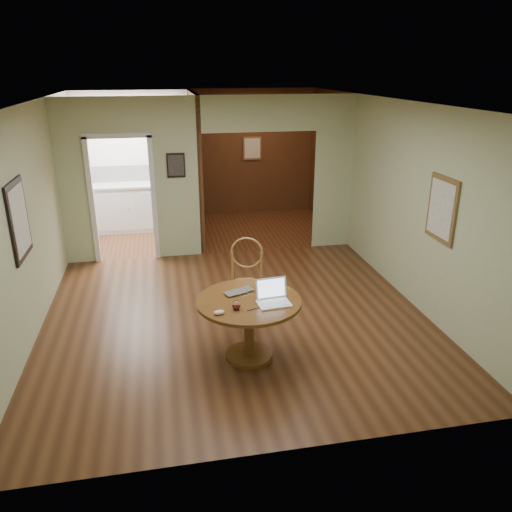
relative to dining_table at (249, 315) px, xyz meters
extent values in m
plane|color=#442513|center=(0.00, 0.96, -0.54)|extent=(5.00, 5.00, 0.00)
plane|color=silver|center=(0.00, 0.96, 2.16)|extent=(5.00, 5.00, 0.00)
plane|color=#AEB88F|center=(0.00, -1.54, 0.81)|extent=(5.00, 0.00, 5.00)
plane|color=#AEB88F|center=(-2.50, 0.96, 0.81)|extent=(0.00, 5.00, 5.00)
plane|color=#AEB88F|center=(2.50, 0.96, 0.81)|extent=(0.00, 5.00, 5.00)
cube|color=#AEB88F|center=(-2.25, 3.46, 0.81)|extent=(0.50, 2.70, 0.04)
cube|color=#AEB88F|center=(-0.60, 3.46, 0.81)|extent=(0.80, 2.70, 0.04)
cube|color=#AEB88F|center=(2.15, 3.46, 0.81)|extent=(0.70, 2.70, 0.04)
plane|color=white|center=(-1.35, 5.46, 0.81)|extent=(2.70, 0.00, 2.70)
plane|color=#381810|center=(1.15, 5.96, 0.81)|extent=(2.70, 0.00, 2.70)
cube|color=#381810|center=(-0.20, 4.71, 0.81)|extent=(0.08, 2.50, 2.70)
cube|color=black|center=(-2.48, 0.96, 0.96)|extent=(0.03, 0.70, 0.90)
cube|color=brown|center=(2.48, 0.46, 0.96)|extent=(0.03, 0.60, 0.80)
cube|color=black|center=(-0.60, 3.44, 1.06)|extent=(0.30, 0.03, 0.40)
cube|color=white|center=(1.15, 5.94, 0.91)|extent=(0.40, 0.03, 0.50)
cube|color=white|center=(-1.35, 5.45, 0.56)|extent=(2.00, 0.02, 0.32)
cylinder|color=brown|center=(0.00, 0.00, -0.51)|extent=(0.54, 0.54, 0.05)
cylinder|color=brown|center=(0.00, 0.00, -0.18)|extent=(0.12, 0.12, 0.63)
cylinder|color=brown|center=(0.00, 0.00, 0.17)|extent=(1.16, 1.16, 0.04)
cylinder|color=#A07238|center=(0.12, 0.87, -0.04)|extent=(0.57, 0.57, 0.03)
cylinder|color=#A07238|center=(-0.09, 0.75, -0.29)|extent=(0.03, 0.03, 0.50)
cylinder|color=#A07238|center=(0.23, 0.66, -0.29)|extent=(0.03, 0.03, 0.50)
cylinder|color=#A07238|center=(0.00, 1.07, -0.29)|extent=(0.03, 0.03, 0.50)
cylinder|color=#A07238|center=(0.32, 0.98, -0.29)|extent=(0.03, 0.03, 0.50)
cylinder|color=#A07238|center=(-0.02, 1.08, 0.17)|extent=(0.03, 0.03, 0.40)
cylinder|color=#A07238|center=(0.34, 0.98, 0.17)|extent=(0.03, 0.03, 0.40)
torus|color=#A07238|center=(0.16, 1.04, 0.35)|extent=(0.42, 0.14, 0.43)
cube|color=white|center=(0.25, -0.17, 0.20)|extent=(0.37, 0.27, 0.02)
cube|color=silver|center=(0.25, -0.20, 0.21)|extent=(0.31, 0.15, 0.00)
cube|color=white|center=(0.25, -0.02, 0.32)|extent=(0.35, 0.10, 0.23)
cube|color=#8291A6|center=(0.25, -0.03, 0.32)|extent=(0.31, 0.07, 0.19)
imported|color=#B4B4B9|center=(-0.06, 0.15, 0.20)|extent=(0.41, 0.34, 0.03)
ellipsoid|color=white|center=(-0.36, -0.28, 0.21)|extent=(0.12, 0.07, 0.05)
cylinder|color=#0B0E51|center=(0.00, -0.24, 0.19)|extent=(0.14, 0.05, 0.01)
cube|color=white|center=(-1.35, 5.16, -0.09)|extent=(2.00, 0.55, 0.90)
cube|color=silver|center=(-1.35, 5.16, 0.38)|extent=(2.06, 0.60, 0.04)
sphere|color=#B20C0C|center=(-1.50, 4.87, -0.04)|extent=(0.03, 0.03, 0.03)
sphere|color=#B20C0C|center=(-0.50, 4.87, -0.04)|extent=(0.03, 0.03, 0.03)
ellipsoid|color=beige|center=(-0.58, 5.16, 0.53)|extent=(0.32, 0.30, 0.26)
camera|label=1|loc=(-0.87, -4.88, 2.60)|focal=35.00mm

